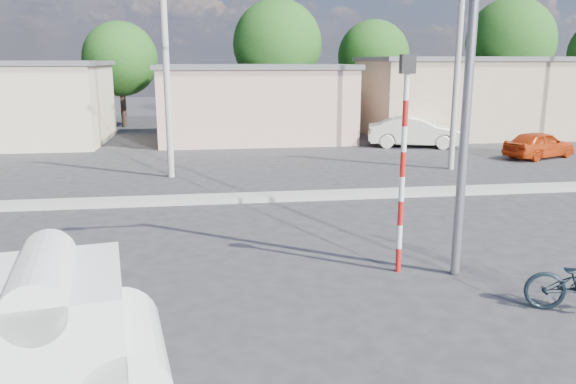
{
  "coord_description": "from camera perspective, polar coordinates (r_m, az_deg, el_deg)",
  "views": [
    {
      "loc": [
        -0.59,
        -8.97,
        4.25
      ],
      "look_at": [
        1.19,
        3.45,
        1.3
      ],
      "focal_mm": 35.0,
      "sensor_mm": 36.0,
      "label": 1
    }
  ],
  "objects": [
    {
      "name": "ground_plane",
      "position": [
        9.94,
        -4.04,
        -12.11
      ],
      "size": [
        120.0,
        120.0,
        0.0
      ],
      "primitive_type": "plane",
      "color": "#28272A",
      "rests_on": "ground"
    },
    {
      "name": "median",
      "position": [
        17.48,
        -5.97,
        -0.64
      ],
      "size": [
        40.0,
        0.8,
        0.16
      ],
      "primitive_type": "cube",
      "color": "#99968E",
      "rests_on": "ground"
    },
    {
      "name": "car_cream",
      "position": [
        28.94,
        12.74,
        5.98
      ],
      "size": [
        4.87,
        2.77,
        1.52
      ],
      "primitive_type": "imported",
      "rotation": [
        0.0,
        0.0,
        1.3
      ],
      "color": "beige",
      "rests_on": "ground"
    },
    {
      "name": "car_red",
      "position": [
        27.4,
        24.16,
        4.43
      ],
      "size": [
        3.83,
        2.63,
        1.21
      ],
      "primitive_type": "imported",
      "rotation": [
        0.0,
        0.0,
        1.95
      ],
      "color": "#B9360D",
      "rests_on": "ground"
    },
    {
      "name": "traffic_pole",
      "position": [
        11.25,
        11.67,
        4.5
      ],
      "size": [
        0.28,
        0.18,
        4.36
      ],
      "color": "red",
      "rests_on": "ground"
    },
    {
      "name": "streetlight",
      "position": [
        11.24,
        17.49,
        16.29
      ],
      "size": [
        2.34,
        0.22,
        9.0
      ],
      "color": "slate",
      "rests_on": "ground"
    },
    {
      "name": "building_row",
      "position": [
        31.09,
        -5.07,
        9.28
      ],
      "size": [
        37.8,
        7.3,
        4.44
      ],
      "color": "beige",
      "rests_on": "ground"
    },
    {
      "name": "tree_row",
      "position": [
        38.36,
        4.09,
        14.25
      ],
      "size": [
        51.24,
        7.43,
        8.42
      ],
      "color": "#38281E",
      "rests_on": "ground"
    },
    {
      "name": "utility_poles",
      "position": [
        21.32,
        2.3,
        12.73
      ],
      "size": [
        35.4,
        0.24,
        8.0
      ],
      "color": "#99968E",
      "rests_on": "ground"
    }
  ]
}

